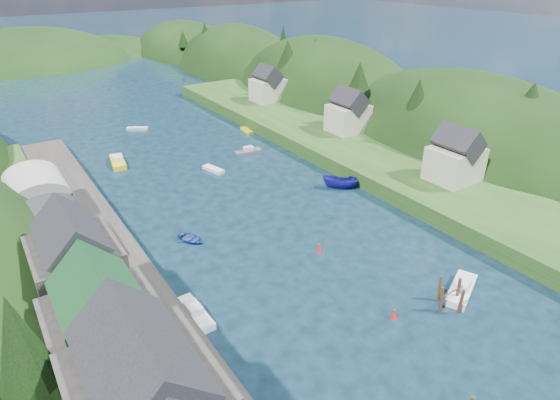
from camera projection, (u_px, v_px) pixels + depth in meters
ground at (208, 172)px, 78.70m from camera, size 600.00×600.00×0.00m
hillside_right at (323, 128)px, 122.85m from camera, size 36.00×245.56×48.00m
far_hills at (68, 88)px, 176.06m from camera, size 103.00×68.00×44.00m
hill_trees at (165, 89)px, 84.56m from camera, size 90.88×148.04×12.41m
quay_left at (116, 324)px, 44.14m from camera, size 12.00×110.00×2.00m
terrace_left_grass at (35, 353)px, 40.57m from camera, size 12.00×110.00×2.50m
quayside_buildings at (132, 384)px, 30.31m from camera, size 8.00×35.84×12.90m
boat_sheds at (46, 211)px, 55.29m from camera, size 7.00×21.00×7.50m
terrace_right at (359, 153)px, 83.11m from camera, size 16.00×120.00×2.40m
right_bank_cottages at (343, 114)px, 88.66m from camera, size 9.00×59.24×8.41m
piling_cluster_far at (450, 297)px, 47.47m from camera, size 3.12×2.92×3.47m
channel_buoy_near at (394, 314)px, 46.16m from camera, size 0.70×0.70×1.10m
channel_buoy_far at (319, 248)px, 56.86m from camera, size 0.70×0.70×1.10m
moored_boats at (315, 260)px, 54.33m from camera, size 35.15×98.67×2.23m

